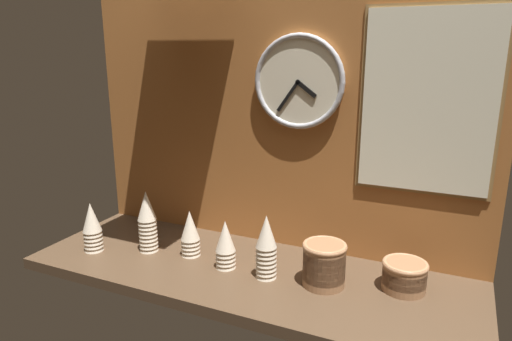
{
  "coord_description": "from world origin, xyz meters",
  "views": [
    {
      "loc": [
        0.64,
        -1.34,
        0.77
      ],
      "look_at": [
        0.02,
        0.04,
        0.36
      ],
      "focal_mm": 32.0,
      "sensor_mm": 36.0,
      "label": 1
    }
  ],
  "objects": [
    {
      "name": "wall_tiled_back",
      "position": [
        0.0,
        0.27,
        0.53
      ],
      "size": [
        1.6,
        0.03,
        1.05
      ],
      "color": "#A3602D",
      "rests_on": "ground_plane"
    },
    {
      "name": "bowl_stack_far_right",
      "position": [
        0.53,
        0.08,
        0.05
      ],
      "size": [
        0.15,
        0.15,
        0.1
      ],
      "color": "#996B47",
      "rests_on": "ground_plane"
    },
    {
      "name": "menu_board",
      "position": [
        0.54,
        0.24,
        0.59
      ],
      "size": [
        0.44,
        0.01,
        0.62
      ],
      "color": "olive"
    },
    {
      "name": "cup_stack_center_right",
      "position": [
        0.09,
        -0.03,
        0.11
      ],
      "size": [
        0.07,
        0.07,
        0.23
      ],
      "color": "beige",
      "rests_on": "ground_plane"
    },
    {
      "name": "wall_clock",
      "position": [
        0.1,
        0.23,
        0.65
      ],
      "size": [
        0.34,
        0.03,
        0.34
      ],
      "color": "beige"
    },
    {
      "name": "cup_stack_far_left",
      "position": [
        -0.61,
        -0.11,
        0.1
      ],
      "size": [
        0.07,
        0.07,
        0.19
      ],
      "color": "beige",
      "rests_on": "ground_plane"
    },
    {
      "name": "ground_plane",
      "position": [
        0.0,
        0.0,
        -0.02
      ],
      "size": [
        1.6,
        0.56,
        0.04
      ],
      "primitive_type": "cube",
      "color": "#4C3826"
    },
    {
      "name": "cup_stack_center",
      "position": [
        -0.07,
        -0.02,
        0.09
      ],
      "size": [
        0.07,
        0.07,
        0.18
      ],
      "color": "beige",
      "rests_on": "ground_plane"
    },
    {
      "name": "cup_stack_center_left",
      "position": [
        -0.24,
        0.01,
        0.09
      ],
      "size": [
        0.07,
        0.07,
        0.18
      ],
      "color": "beige",
      "rests_on": "ground_plane"
    },
    {
      "name": "cup_stack_left",
      "position": [
        -0.41,
        -0.02,
        0.12
      ],
      "size": [
        0.07,
        0.07,
        0.24
      ],
      "color": "beige",
      "rests_on": "ground_plane"
    },
    {
      "name": "bowl_stack_right",
      "position": [
        0.28,
        0.0,
        0.08
      ],
      "size": [
        0.15,
        0.15,
        0.15
      ],
      "color": "#996B47",
      "rests_on": "ground_plane"
    }
  ]
}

